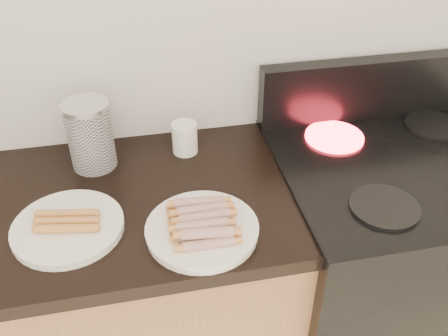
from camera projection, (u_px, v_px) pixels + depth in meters
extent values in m
cube|color=silver|center=(118.00, 11.00, 1.34)|extent=(4.00, 0.04, 2.60)
cube|color=black|center=(382.00, 272.00, 1.72)|extent=(0.76, 0.65, 0.90)
cube|color=black|center=(411.00, 164.00, 1.45)|extent=(0.76, 0.65, 0.01)
cube|color=black|center=(374.00, 88.00, 1.61)|extent=(0.76, 0.06, 0.20)
cylinder|color=black|center=(384.00, 207.00, 1.28)|extent=(0.18, 0.18, 0.01)
cylinder|color=#FF1E2D|center=(334.00, 137.00, 1.55)|extent=(0.18, 0.18, 0.01)
cylinder|color=black|center=(434.00, 125.00, 1.60)|extent=(0.18, 0.18, 0.01)
cylinder|color=white|center=(202.00, 231.00, 1.22)|extent=(0.30, 0.30, 0.02)
cylinder|color=white|center=(68.00, 227.00, 1.23)|extent=(0.35, 0.35, 0.02)
cylinder|color=#A2412F|center=(207.00, 244.00, 1.15)|extent=(0.12, 0.03, 0.03)
cylinder|color=#A2412F|center=(205.00, 236.00, 1.17)|extent=(0.12, 0.03, 0.03)
cylinder|color=#A2412F|center=(203.00, 228.00, 1.19)|extent=(0.12, 0.03, 0.03)
cylinder|color=#A2412F|center=(201.00, 220.00, 1.21)|extent=(0.12, 0.03, 0.03)
cylinder|color=#A2412F|center=(199.00, 213.00, 1.24)|extent=(0.12, 0.03, 0.03)
cylinder|color=#A2412F|center=(197.00, 206.00, 1.26)|extent=(0.12, 0.03, 0.03)
cylinder|color=#A2412F|center=(206.00, 233.00, 1.15)|extent=(0.12, 0.03, 0.03)
cylinder|color=#A2412F|center=(204.00, 225.00, 1.17)|extent=(0.12, 0.03, 0.03)
cylinder|color=#A2412F|center=(202.00, 217.00, 1.19)|extent=(0.12, 0.03, 0.03)
cylinder|color=#A2412F|center=(200.00, 210.00, 1.21)|extent=(0.12, 0.03, 0.03)
cylinder|color=#A2412F|center=(198.00, 202.00, 1.23)|extent=(0.12, 0.03, 0.03)
cylinder|color=#BF7741|center=(66.00, 229.00, 1.19)|extent=(0.14, 0.05, 0.02)
cylinder|color=#BF7741|center=(66.00, 221.00, 1.21)|extent=(0.14, 0.05, 0.02)
cylinder|color=#BF7741|center=(67.00, 214.00, 1.23)|extent=(0.14, 0.05, 0.02)
cylinder|color=white|center=(90.00, 137.00, 1.40)|extent=(0.13, 0.13, 0.19)
cylinder|color=silver|center=(85.00, 106.00, 1.34)|extent=(0.13, 0.13, 0.01)
cylinder|color=white|center=(185.00, 138.00, 1.48)|extent=(0.10, 0.10, 0.10)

